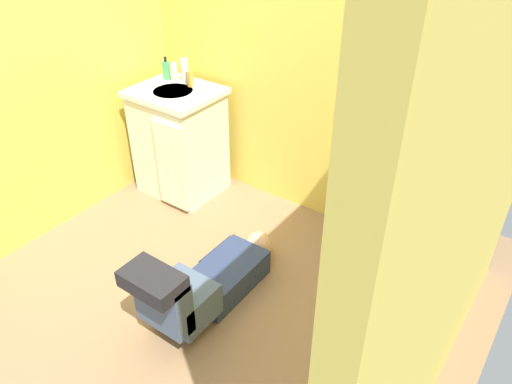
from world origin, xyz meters
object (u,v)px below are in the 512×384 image
at_px(paper_towel_roll, 338,270).
at_px(person_plumber, 205,282).
at_px(toilet, 413,227).
at_px(bottle_clear, 185,70).
at_px(soap_dispenser, 166,70).
at_px(tissue_box, 425,154).
at_px(bottle_amber, 190,79).
at_px(faucet, 188,77).
at_px(vanity_cabinet, 180,141).
at_px(bottle_white, 174,73).

bearing_deg(paper_towel_roll, person_plumber, -131.86).
height_order(toilet, bottle_clear, bottle_clear).
height_order(soap_dispenser, bottle_clear, bottle_clear).
bearing_deg(bottle_clear, tissue_box, 0.01).
distance_m(toilet, person_plumber, 1.25).
bearing_deg(bottle_amber, faucet, 151.33).
xyz_separation_m(vanity_cabinet, bottle_clear, (-0.04, 0.16, 0.49)).
height_order(person_plumber, bottle_white, bottle_white).
xyz_separation_m(vanity_cabinet, tissue_box, (1.74, 0.16, 0.38)).
height_order(tissue_box, bottle_white, bottle_white).
height_order(vanity_cabinet, bottle_white, bottle_white).
distance_m(faucet, tissue_box, 1.74).
relative_size(toilet, vanity_cabinet, 0.91).
relative_size(faucet, bottle_clear, 0.58).
height_order(faucet, bottle_white, bottle_white).
bearing_deg(bottle_clear, vanity_cabinet, -74.67).
bearing_deg(tissue_box, faucet, -179.44).
bearing_deg(bottle_clear, soap_dispenser, -166.15).
xyz_separation_m(faucet, bottle_amber, (0.05, -0.03, 0.01)).
bearing_deg(bottle_white, toilet, -1.34).
distance_m(vanity_cabinet, bottle_clear, 0.52).
bearing_deg(paper_towel_roll, vanity_cabinet, 170.54).
height_order(soap_dispenser, bottle_white, soap_dispenser).
height_order(vanity_cabinet, soap_dispenser, soap_dispenser).
relative_size(soap_dispenser, bottle_amber, 1.47).
distance_m(vanity_cabinet, bottle_amber, 0.48).
bearing_deg(toilet, person_plumber, -132.33).
height_order(soap_dispenser, bottle_amber, soap_dispenser).
height_order(toilet, paper_towel_roll, toilet).
bearing_deg(bottle_amber, vanity_cabinet, -109.85).
relative_size(faucet, bottle_amber, 0.88).
bearing_deg(faucet, soap_dispenser, -173.99).
bearing_deg(bottle_white, person_plumber, -42.39).
distance_m(person_plumber, paper_towel_roll, 0.80).
bearing_deg(toilet, paper_towel_roll, -133.20).
bearing_deg(vanity_cabinet, soap_dispenser, 146.90).
xyz_separation_m(vanity_cabinet, bottle_white, (-0.10, 0.12, 0.47)).
height_order(faucet, tissue_box, faucet).
distance_m(bottle_amber, paper_towel_roll, 1.67).
relative_size(bottle_clear, paper_towel_roll, 0.81).
height_order(toilet, faucet, faucet).
bearing_deg(paper_towel_roll, bottle_clear, 164.99).
height_order(vanity_cabinet, tissue_box, tissue_box).
height_order(faucet, bottle_amber, bottle_amber).
xyz_separation_m(bottle_white, bottle_amber, (0.15, 0.00, -0.01)).
xyz_separation_m(toilet, tissue_box, (-0.05, 0.09, 0.43)).
height_order(toilet, person_plumber, toilet).
height_order(toilet, bottle_white, bottle_white).
height_order(vanity_cabinet, faucet, faucet).
xyz_separation_m(tissue_box, paper_towel_roll, (-0.26, -0.41, -0.69)).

